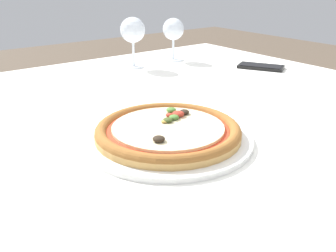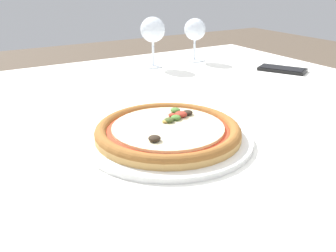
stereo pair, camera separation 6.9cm
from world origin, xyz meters
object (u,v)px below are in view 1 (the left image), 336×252
(pizza_plate, at_px, (168,133))
(wine_glass_far_left, at_px, (173,31))
(cell_phone, at_px, (261,67))
(dining_table, at_px, (157,137))
(wine_glass_far_right, at_px, (133,31))

(pizza_plate, xyz_separation_m, wine_glass_far_left, (0.43, 0.54, 0.09))
(cell_phone, bearing_deg, dining_table, -167.65)
(dining_table, bearing_deg, wine_glass_far_left, 48.05)
(pizza_plate, bearing_deg, cell_phone, 24.91)
(wine_glass_far_left, bearing_deg, dining_table, -131.95)
(dining_table, xyz_separation_m, wine_glass_far_right, (0.17, 0.37, 0.19))
(wine_glass_far_right, xyz_separation_m, cell_phone, (0.32, -0.26, -0.11))
(pizza_plate, bearing_deg, dining_table, 60.74)
(dining_table, height_order, pizza_plate, pizza_plate)
(pizza_plate, height_order, wine_glass_far_left, wine_glass_far_left)
(dining_table, xyz_separation_m, cell_phone, (0.50, 0.11, 0.08))
(dining_table, xyz_separation_m, wine_glass_far_left, (0.34, 0.38, 0.18))
(dining_table, distance_m, pizza_plate, 0.21)
(pizza_plate, bearing_deg, wine_glass_far_right, 63.90)
(wine_glass_far_left, xyz_separation_m, wine_glass_far_right, (-0.17, -0.01, 0.01))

